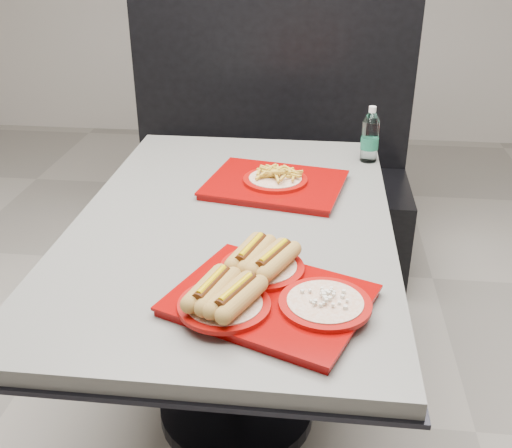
# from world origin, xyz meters

# --- Properties ---
(ground) EXTENTS (6.00, 6.00, 0.00)m
(ground) POSITION_xyz_m (0.00, 0.00, 0.00)
(ground) COLOR gray
(ground) RESTS_ON ground
(diner_table) EXTENTS (0.92, 1.42, 0.75)m
(diner_table) POSITION_xyz_m (0.00, 0.00, 0.58)
(diner_table) COLOR black
(diner_table) RESTS_ON ground
(booth_bench) EXTENTS (1.30, 0.57, 1.35)m
(booth_bench) POSITION_xyz_m (0.00, 1.09, 0.40)
(booth_bench) COLOR black
(booth_bench) RESTS_ON ground
(tray_near) EXTENTS (0.50, 0.45, 0.09)m
(tray_near) POSITION_xyz_m (0.13, -0.41, 0.78)
(tray_near) COLOR #7E0403
(tray_near) RESTS_ON diner_table
(tray_far) EXTENTS (0.47, 0.40, 0.08)m
(tray_far) POSITION_xyz_m (0.10, 0.22, 0.77)
(tray_far) COLOR #7E0403
(tray_far) RESTS_ON diner_table
(water_bottle) EXTENTS (0.06, 0.06, 0.20)m
(water_bottle) POSITION_xyz_m (0.41, 0.51, 0.84)
(water_bottle) COLOR silver
(water_bottle) RESTS_ON diner_table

